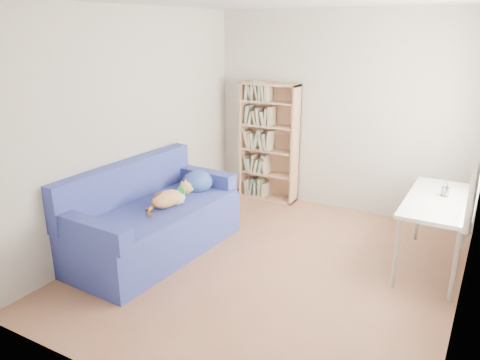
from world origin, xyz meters
name	(u,v)px	position (x,y,z in m)	size (l,w,h in m)	color
ground	(271,268)	(0.00, 0.00, 0.00)	(4.00, 4.00, 0.00)	#8D5A40
room_shell	(286,111)	(0.10, 0.03, 1.64)	(3.54, 4.04, 2.62)	silver
sofa	(153,220)	(-1.31, -0.28, 0.37)	(1.04, 2.02, 0.98)	navy
bookshelf	(269,147)	(-0.95, 1.86, 0.76)	(0.83, 0.26, 1.65)	tan
desk	(438,205)	(1.43, 0.84, 0.68)	(0.60, 1.31, 0.75)	white
pen_cup	(445,191)	(1.46, 0.95, 0.81)	(0.08, 0.08, 0.15)	white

